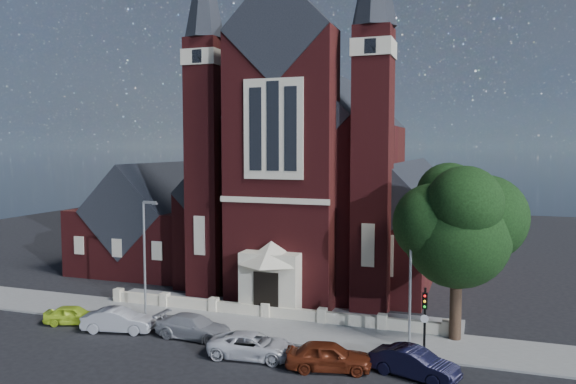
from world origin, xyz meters
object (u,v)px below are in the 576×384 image
at_px(parish_hall, 155,227).
at_px(car_white_suv, 253,346).
at_px(street_tree, 459,228).
at_px(traffic_signal, 425,313).
at_px(street_lamp_right, 412,270).
at_px(car_silver_b, 194,327).
at_px(car_navy, 414,363).
at_px(car_lime_van, 73,315).
at_px(church, 328,184).
at_px(street_lamp_left, 146,251).
at_px(car_silver_a, 118,320).
at_px(car_dark_red, 329,356).

xyz_separation_m(parish_hall, car_white_suv, (17.92, -18.55, -3.32)).
distance_m(street_tree, traffic_signal, 5.70).
distance_m(street_lamp_right, traffic_signal, 2.71).
bearing_deg(car_white_suv, street_tree, -64.67).
bearing_deg(car_silver_b, car_navy, -94.53).
bearing_deg(car_silver_b, car_lime_van, 93.50).
relative_size(parish_hall, car_navy, 2.69).
xyz_separation_m(church, street_lamp_left, (-7.91, -18.94, -3.59)).
relative_size(traffic_signal, car_navy, 0.88).
distance_m(street_tree, car_silver_a, 21.96).
bearing_deg(street_lamp_left, church, 67.34).
bearing_deg(traffic_signal, street_lamp_right, 120.01).
bearing_deg(church, street_lamp_left, -112.66).
relative_size(traffic_signal, car_silver_b, 0.82).
height_order(church, car_silver_a, church).
bearing_deg(street_lamp_right, car_dark_red, -127.13).
height_order(parish_hall, car_silver_a, parish_hall).
xyz_separation_m(street_lamp_right, traffic_signal, (0.91, -1.57, -2.02)).
height_order(traffic_signal, car_silver_a, traffic_signal).
bearing_deg(car_navy, street_lamp_left, 94.90).
distance_m(traffic_signal, car_lime_van, 22.78).
height_order(street_lamp_left, street_lamp_right, same).
relative_size(street_lamp_left, car_silver_b, 1.65).
relative_size(church, car_navy, 7.71).
distance_m(car_lime_van, car_silver_a, 3.80).
xyz_separation_m(traffic_signal, car_silver_b, (-13.76, -1.17, -1.87)).
distance_m(car_lime_van, car_dark_red, 18.15).
bearing_deg(car_lime_van, parish_hall, -4.46).
xyz_separation_m(church, traffic_signal, (11.00, -20.52, -5.60)).
distance_m(street_tree, car_white_suv, 13.87).
xyz_separation_m(street_lamp_right, car_silver_a, (-17.96, -3.25, -3.86)).
height_order(street_tree, car_navy, street_tree).
distance_m(traffic_signal, car_silver_b, 13.93).
relative_size(car_white_suv, car_dark_red, 1.10).
relative_size(parish_hall, street_lamp_right, 1.51).
height_order(street_lamp_right, car_silver_a, street_lamp_right).
xyz_separation_m(car_silver_b, car_dark_red, (9.15, -2.14, 0.06)).
bearing_deg(car_silver_b, street_lamp_right, -75.71).
relative_size(church, parish_hall, 2.86).
bearing_deg(traffic_signal, parish_hall, 150.02).
distance_m(traffic_signal, car_navy, 3.33).
distance_m(street_lamp_right, car_white_suv, 10.13).
xyz_separation_m(street_lamp_left, car_white_suv, (9.83, -4.55, -3.91)).
xyz_separation_m(car_lime_van, car_white_suv, (13.58, -1.61, 0.06)).
bearing_deg(car_dark_red, car_silver_b, 64.04).
bearing_deg(parish_hall, church, 17.16).
relative_size(church, street_tree, 3.26).
height_order(street_lamp_left, car_navy, street_lamp_left).
relative_size(car_silver_b, car_white_suv, 0.99).
bearing_deg(church, traffic_signal, -61.80).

